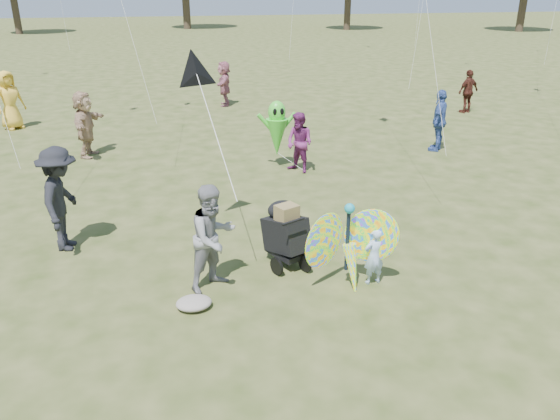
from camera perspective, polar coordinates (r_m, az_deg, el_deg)
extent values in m
plane|color=#51592B|center=(7.97, 3.89, -11.29)|extent=(160.00, 160.00, 0.00)
imported|color=#A8C6EF|center=(8.72, 9.80, -4.79)|extent=(0.37, 0.27, 0.95)
imported|color=gray|center=(8.40, -6.98, -2.87)|extent=(1.04, 0.99, 1.70)
ellipsoid|color=gray|center=(8.24, -8.99, -9.58)|extent=(0.53, 0.43, 0.17)
imported|color=black|center=(10.29, -21.89, 1.06)|extent=(0.84, 1.30, 1.89)
imported|color=#375097|center=(16.20, 16.31, 8.97)|extent=(0.99, 1.04, 1.73)
imported|color=tan|center=(15.91, -19.68, 8.44)|extent=(0.94, 1.75, 1.80)
imported|color=#6E2460|center=(13.72, 2.05, 7.03)|extent=(0.90, 0.93, 1.51)
imported|color=gold|center=(20.03, -26.42, 10.24)|extent=(1.09, 1.06, 1.88)
imported|color=#441E16|center=(21.57, 19.06, 11.63)|extent=(0.99, 0.63, 1.56)
imported|color=#A75F70|center=(21.82, -5.84, 13.01)|extent=(0.77, 1.63, 1.69)
cube|color=black|center=(9.15, 0.63, -2.53)|extent=(0.78, 0.97, 0.71)
cube|color=black|center=(9.30, 0.63, -4.37)|extent=(0.66, 0.79, 0.10)
ellipsoid|color=black|center=(9.24, 0.28, -0.04)|extent=(0.51, 0.45, 0.33)
cylinder|color=black|center=(8.98, -0.35, -5.91)|extent=(0.17, 0.29, 0.30)
cylinder|color=black|center=(9.08, 2.62, -5.59)|extent=(0.17, 0.29, 0.30)
cylinder|color=black|center=(9.74, 0.00, -3.78)|extent=(0.14, 0.22, 0.22)
cylinder|color=black|center=(8.55, 1.40, -1.25)|extent=(0.41, 0.21, 0.03)
cube|color=olive|center=(8.94, 0.72, -0.28)|extent=(0.43, 0.40, 0.26)
ellipsoid|color=orange|center=(8.34, 4.66, -3.24)|extent=(0.98, 0.71, 1.24)
ellipsoid|color=orange|center=(8.58, 9.51, -2.71)|extent=(0.98, 0.71, 1.24)
cylinder|color=black|center=(8.49, 7.06, -3.22)|extent=(0.06, 0.06, 1.00)
cone|color=orange|center=(8.58, 7.61, -6.45)|extent=(0.36, 0.49, 0.93)
sphere|color=teal|center=(8.25, 7.29, 0.16)|extent=(0.16, 0.16, 0.16)
cone|color=black|center=(9.71, -8.74, 13.96)|extent=(0.89, 0.62, 0.81)
cylinder|color=silver|center=(8.95, -6.75, 7.93)|extent=(0.38, 1.93, 1.66)
cone|color=#45D331|center=(14.06, -0.33, 7.60)|extent=(0.56, 0.56, 0.95)
ellipsoid|color=#45D331|center=(13.90, -0.33, 10.19)|extent=(0.44, 0.39, 0.57)
ellipsoid|color=black|center=(13.70, -0.54, 10.22)|extent=(0.10, 0.05, 0.17)
ellipsoid|color=black|center=(13.74, 0.21, 10.26)|extent=(0.10, 0.05, 0.17)
cylinder|color=#45D331|center=(13.90, -1.55, 9.12)|extent=(0.43, 0.10, 0.49)
cylinder|color=#45D331|center=(14.02, 0.88, 9.25)|extent=(0.43, 0.10, 0.49)
cylinder|color=silver|center=(14.10, 1.05, 5.11)|extent=(0.61, 0.41, 0.41)
cylinder|color=#3A2D21|center=(59.59, -25.87, 18.04)|extent=(0.63, 0.63, 3.78)
cylinder|color=#3A2D21|center=(61.48, -9.79, 20.31)|extent=(0.77, 0.77, 4.62)
cylinder|color=#3A2D21|center=(59.81, 7.07, 20.09)|extent=(0.66, 0.67, 3.99)
cylinder|color=#3A2D21|center=(61.90, 24.00, 18.72)|extent=(0.73, 0.73, 4.41)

